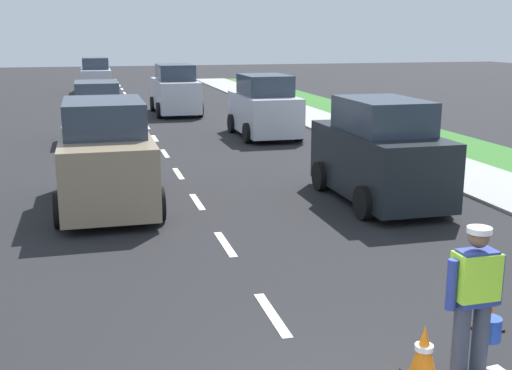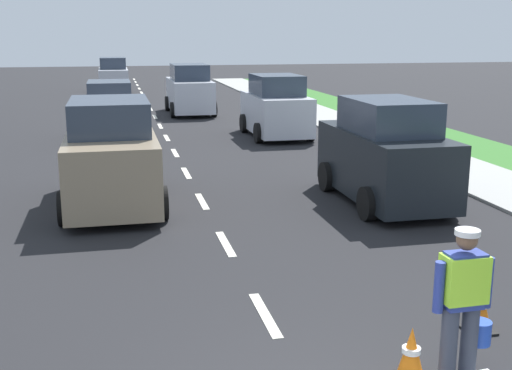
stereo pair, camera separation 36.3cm
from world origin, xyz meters
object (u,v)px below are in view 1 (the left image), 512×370
car_oncoming_second (98,113)px  car_oncoming_third (96,76)px  car_parked_curbside (379,154)px  car_outgoing_far (175,91)px  traffic_cone_far (486,305)px  car_oncoming_lead (106,158)px  road_worker (476,294)px  traffic_cone_near (424,352)px  car_parked_far (264,108)px

car_oncoming_second → car_oncoming_third: 19.15m
car_parked_curbside → car_oncoming_third: car_parked_curbside is taller
car_outgoing_far → car_oncoming_third: bearing=104.9°
traffic_cone_far → car_oncoming_third: 35.55m
traffic_cone_far → car_oncoming_second: car_oncoming_second is taller
traffic_cone_far → car_oncoming_lead: bearing=121.4°
car_oncoming_lead → car_oncoming_third: bearing=89.5°
traffic_cone_far → car_oncoming_lead: (-4.38, 7.17, 0.74)m
traffic_cone_far → car_oncoming_third: size_ratio=0.15×
road_worker → traffic_cone_far: size_ratio=2.65×
road_worker → traffic_cone_near: 0.83m
car_outgoing_far → traffic_cone_far: bearing=-87.9°
road_worker → car_oncoming_lead: car_oncoming_lead is taller
car_parked_far → car_outgoing_far: car_outgoing_far is taller
traffic_cone_near → car_oncoming_second: car_oncoming_second is taller
road_worker → car_oncoming_second: bearing=101.8°
traffic_cone_near → car_outgoing_far: car_outgoing_far is taller
road_worker → traffic_cone_near: size_ratio=2.77×
car_oncoming_lead → road_worker: bearing=-66.3°
car_parked_far → car_outgoing_far: 7.69m
traffic_cone_far → car_oncoming_third: (-4.13, 35.31, 0.67)m
car_outgoing_far → car_oncoming_lead: (-3.55, -15.71, 0.01)m
road_worker → car_outgoing_far: (-0.01, 23.83, 0.11)m
car_parked_far → car_parked_curbside: car_parked_curbside is taller
traffic_cone_near → car_oncoming_second: size_ratio=0.16×
car_parked_curbside → car_outgoing_far: 16.90m
road_worker → car_oncoming_second: 17.48m
road_worker → car_parked_far: 16.60m
traffic_cone_far → car_parked_curbside: size_ratio=0.16×
car_oncoming_second → traffic_cone_far: bearing=-74.8°
car_outgoing_far → car_oncoming_lead: 16.11m
car_oncoming_second → car_oncoming_lead: bearing=-90.0°
car_parked_far → car_oncoming_second: bearing=173.5°
car_parked_curbside → car_oncoming_third: (-5.50, 29.18, -0.07)m
car_oncoming_third → car_oncoming_lead: 28.14m
car_parked_curbside → car_oncoming_second: bearing=119.8°
car_parked_curbside → car_oncoming_lead: 5.85m
traffic_cone_near → car_oncoming_third: bearing=94.4°
traffic_cone_near → car_oncoming_third: size_ratio=0.15×
traffic_cone_far → car_oncoming_third: bearing=96.7°
car_oncoming_second → road_worker: bearing=-78.2°
car_parked_far → car_oncoming_second: (-5.72, 0.65, -0.09)m
car_oncoming_third → road_worker: bearing=-84.8°
traffic_cone_near → car_oncoming_third: car_oncoming_third is taller
car_oncoming_second → car_oncoming_lead: (-0.00, -8.99, 0.13)m
car_outgoing_far → traffic_cone_near: bearing=-91.2°
car_parked_curbside → car_oncoming_third: bearing=100.7°
traffic_cone_near → car_oncoming_lead: 8.64m
road_worker → traffic_cone_far: road_worker is taller
traffic_cone_near → road_worker: bearing=-7.2°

